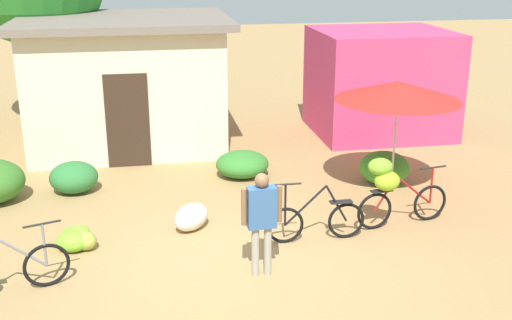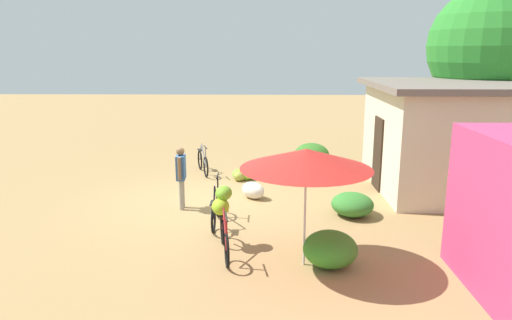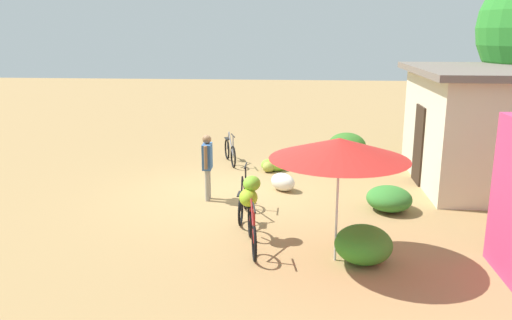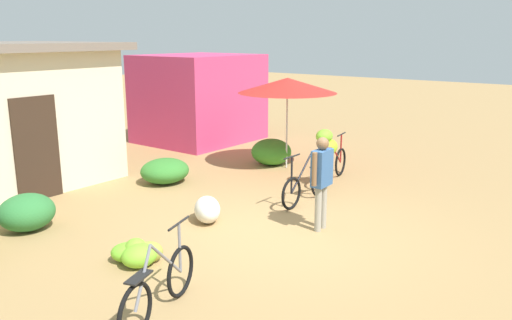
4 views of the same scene
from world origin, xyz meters
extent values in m
plane|color=#A27E4D|center=(0.00, 0.00, 0.00)|extent=(60.00, 60.00, 0.00)
cube|color=beige|center=(-1.50, 6.54, 1.40)|extent=(4.26, 3.50, 2.80)
cube|color=#72665B|center=(-1.50, 6.54, 2.88)|extent=(4.76, 4.00, 0.16)
cube|color=#332319|center=(-1.50, 4.77, 1.00)|extent=(0.90, 0.06, 2.00)
cylinder|color=brown|center=(-3.68, 8.48, 1.41)|extent=(0.24, 0.24, 2.83)
sphere|color=#2B842B|center=(-3.68, 8.48, 3.92)|extent=(3.64, 3.64, 3.64)
ellipsoid|color=#367025|center=(-3.99, 3.18, 0.40)|extent=(1.23, 1.17, 0.79)
ellipsoid|color=#2E7336|center=(-2.54, 3.41, 0.30)|extent=(0.91, 0.84, 0.60)
ellipsoid|color=#33792C|center=(0.77, 3.71, 0.26)|extent=(1.08, 0.99, 0.53)
ellipsoid|color=#3A8527|center=(3.48, 2.84, 0.32)|extent=(0.99, 0.98, 0.64)
cylinder|color=beige|center=(3.45, 2.37, 1.04)|extent=(0.04, 0.04, 2.08)
cone|color=red|center=(3.45, 2.37, 1.98)|extent=(2.32, 2.32, 0.35)
torus|color=black|center=(-2.57, -0.18, 0.32)|extent=(0.62, 0.25, 0.64)
torus|color=black|center=(-3.53, -0.49, 0.32)|extent=(0.62, 0.25, 0.64)
cylinder|color=slate|center=(-3.37, -0.44, 0.62)|extent=(0.38, 0.15, 0.62)
cylinder|color=slate|center=(-2.88, -0.28, 0.62)|extent=(0.66, 0.25, 0.63)
cylinder|color=black|center=(-2.57, -0.18, 0.94)|extent=(0.48, 0.18, 0.03)
cylinder|color=slate|center=(-2.57, -0.18, 0.63)|extent=(0.04, 0.04, 0.62)
cube|color=black|center=(-3.44, -0.46, 0.67)|extent=(0.39, 0.25, 0.02)
torus|color=black|center=(0.95, 0.56, 0.30)|extent=(0.61, 0.05, 0.61)
torus|color=black|center=(1.96, 0.56, 0.30)|extent=(0.61, 0.05, 0.61)
cylinder|color=black|center=(1.78, 0.56, 0.61)|extent=(0.38, 0.04, 0.64)
cylinder|color=black|center=(1.28, 0.56, 0.61)|extent=(0.68, 0.04, 0.65)
cylinder|color=black|center=(0.95, 0.56, 0.99)|extent=(0.50, 0.03, 0.03)
cylinder|color=black|center=(0.95, 0.56, 0.65)|extent=(0.04, 0.04, 0.69)
cube|color=black|center=(1.86, 0.56, 0.64)|extent=(0.36, 0.14, 0.02)
torus|color=black|center=(3.58, 0.98, 0.32)|extent=(0.64, 0.16, 0.64)
torus|color=black|center=(2.52, 0.80, 0.32)|extent=(0.64, 0.16, 0.64)
cylinder|color=maroon|center=(2.71, 0.83, 0.60)|extent=(0.41, 0.10, 0.58)
cylinder|color=maroon|center=(3.24, 0.92, 0.60)|extent=(0.72, 0.16, 0.59)
cylinder|color=black|center=(3.58, 0.98, 0.96)|extent=(0.50, 0.11, 0.03)
cylinder|color=maroon|center=(3.58, 0.98, 0.64)|extent=(0.04, 0.04, 0.64)
cube|color=black|center=(2.63, 0.82, 0.67)|extent=(0.38, 0.20, 0.02)
ellipsoid|color=#91BB24|center=(2.70, 0.79, 0.84)|extent=(0.46, 0.38, 0.33)
ellipsoid|color=#74B32B|center=(2.59, 0.85, 1.08)|extent=(0.41, 0.34, 0.28)
ellipsoid|color=#929C39|center=(-2.15, 0.88, 0.15)|extent=(0.51, 0.51, 0.29)
ellipsoid|color=#72C42E|center=(-2.33, 1.14, 0.13)|extent=(0.61, 0.62, 0.26)
ellipsoid|color=#7CB730|center=(-2.26, 1.04, 0.17)|extent=(0.51, 0.52, 0.34)
ellipsoid|color=#77C02E|center=(-2.34, 0.87, 0.16)|extent=(0.59, 0.53, 0.32)
ellipsoid|color=silver|center=(-0.47, 1.33, 0.22)|extent=(0.80, 0.81, 0.44)
cylinder|color=gray|center=(0.31, -0.39, 0.37)|extent=(0.11, 0.11, 0.75)
cylinder|color=gray|center=(0.49, -0.38, 0.37)|extent=(0.11, 0.11, 0.75)
cube|color=#33598C|center=(0.40, -0.39, 1.05)|extent=(0.41, 0.22, 0.59)
cylinder|color=brown|center=(0.15, -0.40, 1.08)|extent=(0.08, 0.08, 0.53)
cylinder|color=brown|center=(0.65, -0.38, 1.08)|extent=(0.08, 0.08, 0.53)
sphere|color=brown|center=(0.40, -0.39, 1.44)|extent=(0.20, 0.20, 0.20)
camera|label=1|loc=(-1.11, -8.32, 4.47)|focal=44.35mm
camera|label=2|loc=(11.41, 1.69, 3.81)|focal=33.21mm
camera|label=3|loc=(11.74, 1.71, 3.85)|focal=36.16mm
camera|label=4|loc=(-6.62, -4.44, 3.11)|focal=36.46mm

